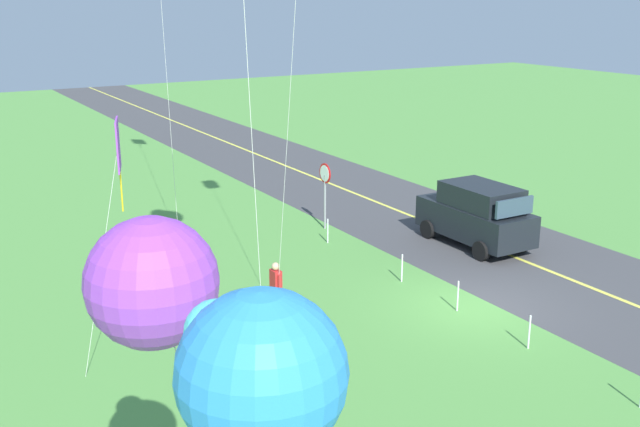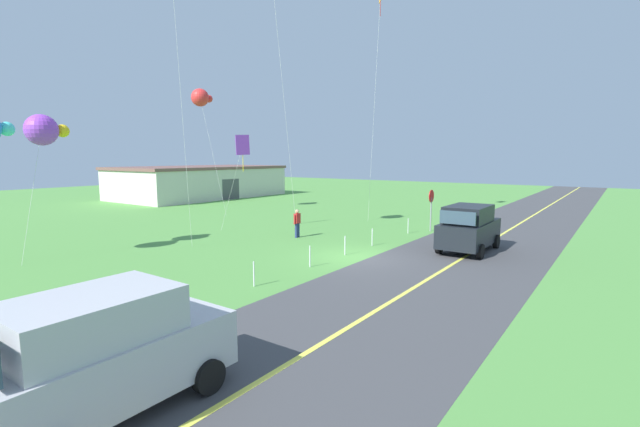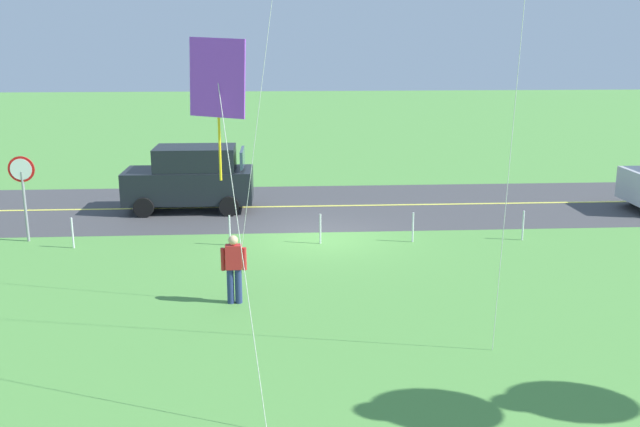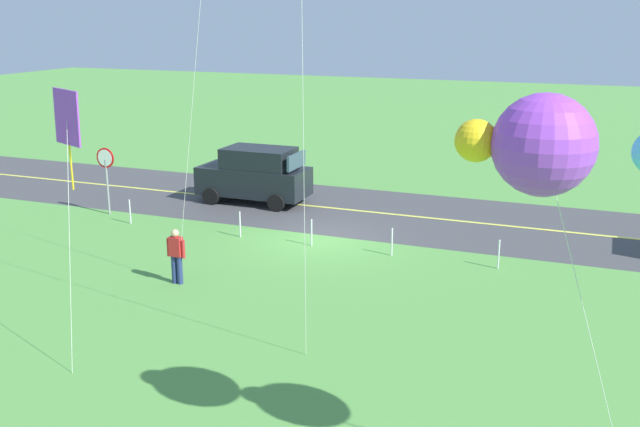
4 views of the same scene
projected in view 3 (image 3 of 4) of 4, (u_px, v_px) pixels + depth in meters
The scene contains 12 objects.
ground_plane at pixel (320, 239), 21.23m from camera, with size 120.00×120.00×0.10m, color #549342.
asphalt_road at pixel (313, 206), 25.09m from camera, with size 120.00×7.00×0.00m, color #424244.
road_centre_stripe at pixel (313, 206), 25.09m from camera, with size 120.00×0.16×0.00m, color #E5E04C.
car_suv_foreground at pixel (191, 178), 24.28m from camera, with size 4.40×2.12×2.24m.
stop_sign at pixel (23, 182), 20.35m from camera, with size 0.76×0.08×2.56m.
person_adult_near at pixel (234, 267), 15.74m from camera, with size 0.58×0.22×1.60m.
kite_orange_near at pixel (218, 84), 10.72m from camera, with size 1.14×1.53×5.90m.
fence_post_0 at pixel (523, 225), 20.80m from camera, with size 0.05×0.05×0.90m, color silver.
fence_post_1 at pixel (413, 227), 20.60m from camera, with size 0.05×0.05×0.90m, color silver.
fence_post_2 at pixel (320, 229), 20.43m from camera, with size 0.05×0.05×0.90m, color silver.
fence_post_3 at pixel (230, 230), 20.27m from camera, with size 0.05×0.05×0.90m, color silver.
fence_post_4 at pixel (73, 233), 20.00m from camera, with size 0.05×0.05×0.90m, color silver.
Camera 3 is at (1.27, 20.36, 5.88)m, focal length 39.21 mm.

